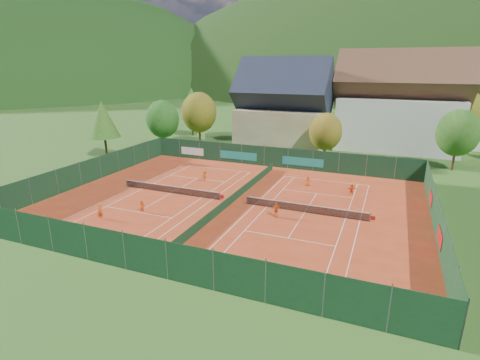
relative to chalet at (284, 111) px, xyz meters
name	(u,v)px	position (x,y,z in m)	size (l,w,h in m)	color
ground	(233,202)	(3.00, -30.00, -6.64)	(600.00, 600.00, 0.00)	#2B541A
clay_pad	(233,202)	(3.00, -30.00, -6.62)	(40.00, 32.00, 0.01)	#AA3619
court_markings_left	(171,193)	(-5.00, -30.00, -6.61)	(11.03, 23.83, 0.00)	white
court_markings_right	(305,212)	(11.00, -30.00, -6.61)	(11.03, 23.83, 0.00)	white
tennis_net_left	(172,189)	(-4.85, -30.00, -6.12)	(13.30, 0.10, 1.02)	#59595B
tennis_net_right	(306,208)	(11.15, -30.00, -6.12)	(13.30, 0.10, 1.02)	#59595B
court_divider	(233,198)	(3.00, -30.00, -6.12)	(0.03, 28.80, 1.00)	#12321B
fence_north	(273,157)	(2.54, -14.01, -5.16)	(40.00, 0.10, 3.00)	#13341F
fence_south	(145,256)	(3.00, -46.00, -5.12)	(40.00, 0.04, 3.00)	#12341C
fence_west	(91,171)	(-17.00, -30.00, -5.12)	(0.04, 32.00, 3.00)	#12321B
fence_east	(437,216)	(23.00, -29.95, -5.14)	(0.09, 32.00, 3.00)	#13361C
chalet	(284,111)	(0.00, 0.00, 0.00)	(16.20, 12.00, 16.00)	beige
hotel_block_a	(398,107)	(19.00, 6.00, 0.76)	(21.60, 11.00, 17.25)	silver
tree_west_front	(163,119)	(-19.00, -10.00, -1.23)	(5.72, 5.72, 8.69)	#422517
tree_west_mid	(199,112)	(-15.00, -4.00, -0.56)	(6.44, 6.44, 9.78)	#4A2B1A
tree_west_back	(192,103)	(-21.00, 4.00, 0.11)	(5.60, 5.60, 10.00)	#412D17
tree_center	(326,132)	(9.00, -8.00, -1.91)	(5.01, 5.01, 7.60)	#442B18
tree_east_front	(458,133)	(27.00, -6.00, -1.23)	(5.72, 5.72, 8.69)	#472D19
tree_west_side	(103,120)	(-25.00, -18.00, -0.56)	(5.04, 5.04, 9.00)	#412C17
tree_east_back	(460,111)	(29.00, 10.00, 0.12)	(7.15, 7.15, 10.86)	#402517
mountain_backdrop	(411,149)	(31.54, 203.48, -46.26)	(820.00, 530.00, 242.00)	black
ball_hopper	(310,276)	(14.27, -42.71, -6.07)	(0.34, 0.34, 0.80)	slate
loose_ball_0	(119,209)	(-7.32, -36.50, -6.59)	(0.07, 0.07, 0.07)	#CCD833
loose_ball_1	(215,246)	(5.73, -40.28, -6.59)	(0.07, 0.07, 0.07)	#CCD833
loose_ball_2	(251,196)	(4.17, -27.53, -6.59)	(0.07, 0.07, 0.07)	#CCD833
player_left_near	(100,212)	(-7.28, -39.17, -5.87)	(0.55, 0.36, 1.51)	#D65313
player_left_mid	(142,206)	(-4.51, -36.23, -5.98)	(0.63, 0.49, 1.29)	orange
player_left_far	(205,176)	(-3.32, -24.61, -5.83)	(1.02, 0.59, 1.58)	#CA5311
player_right_near	(276,210)	(8.60, -32.26, -5.84)	(0.91, 0.38, 1.56)	#D45312
player_right_far_a	(308,181)	(9.38, -21.13, -5.99)	(0.62, 0.40, 1.26)	#D24912
player_right_far_b	(352,189)	(14.81, -22.47, -5.97)	(1.21, 0.39, 1.31)	#FD4F16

